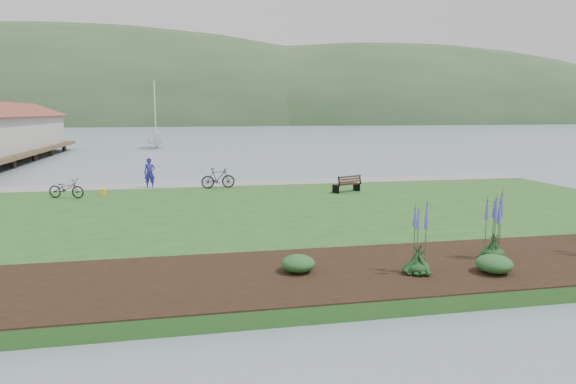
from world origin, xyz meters
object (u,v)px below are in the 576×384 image
Objects in this scene: park_bench at (348,183)px; sailboat at (157,148)px; bicycle_a at (66,188)px; person at (150,170)px.

park_bench is 42.08m from sailboat.
park_bench is 0.06× the size of sailboat.
park_bench is 0.88× the size of bicycle_a.
bicycle_a is at bearing 153.56° from park_bench.
bicycle_a is (-13.56, 0.92, 0.02)m from park_bench.
person is 37.15m from sailboat.
park_bench is at bearing -13.91° from person.
person is at bearing 138.34° from park_bench.
sailboat is (-11.32, 40.52, -0.84)m from park_bench.
sailboat is at bearing 83.03° from park_bench.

